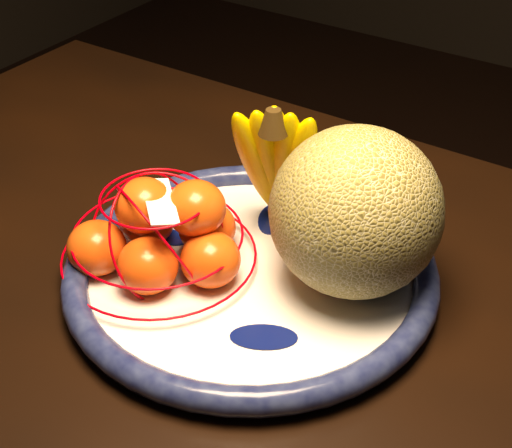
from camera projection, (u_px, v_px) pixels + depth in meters
The scene contains 6 objects.
dining_table at pixel (288, 383), 0.81m from camera, with size 1.39×0.84×0.69m.
fruit_bowl at pixel (251, 272), 0.81m from camera, with size 0.39×0.39×0.03m.
cantaloupe at pixel (356, 212), 0.75m from camera, with size 0.17×0.17×0.17m, color olive.
banana_bunch at pixel (277, 159), 0.83m from camera, with size 0.11×0.11×0.18m.
mandarin_bag at pixel (163, 234), 0.80m from camera, with size 0.25×0.25×0.13m.
price_tag at pixel (160, 201), 0.76m from camera, with size 0.07×0.03×0.00m, color white.
Camera 1 is at (0.27, -0.54, 1.22)m, focal length 55.00 mm.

